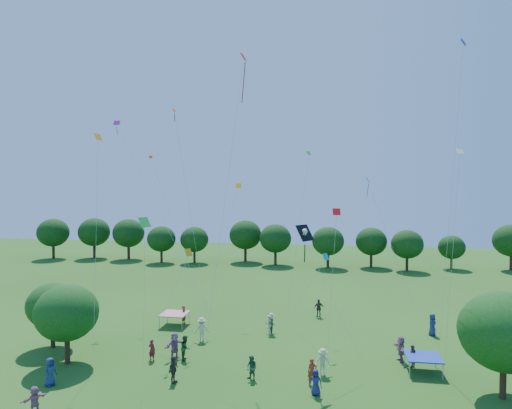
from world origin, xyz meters
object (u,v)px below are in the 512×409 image
object	(u,v)px
near_tree_west	(67,313)
near_tree_east	(504,332)
near_tree_north	(52,305)
pirate_kite	(305,234)
tent_red_stripe	(175,314)
red_high_kite	(238,108)
tent_blue	(423,357)

from	to	relation	value
near_tree_west	near_tree_east	bearing A→B (deg)	-1.34
near_tree_west	near_tree_north	world-z (taller)	near_tree_west
near_tree_east	pirate_kite	world-z (taller)	pirate_kite
tent_red_stripe	red_high_kite	size ratio (longest dim) A/B	0.11
pirate_kite	red_high_kite	distance (m)	10.72
tent_blue	pirate_kite	xyz separation A→B (m)	(-7.61, -1.21, 8.01)
near_tree_east	tent_red_stripe	size ratio (longest dim) A/B	2.79
near_tree_east	red_high_kite	world-z (taller)	red_high_kite
red_high_kite	pirate_kite	bearing A→B (deg)	-32.92
near_tree_north	near_tree_east	bearing A→B (deg)	-6.34
tent_blue	pirate_kite	distance (m)	11.12
tent_blue	red_high_kite	xyz separation A→B (m)	(-12.75, 2.11, 16.81)
tent_blue	pirate_kite	bearing A→B (deg)	-170.93
red_high_kite	near_tree_east	bearing A→B (deg)	-17.36
near_tree_north	pirate_kite	size ratio (longest dim) A/B	0.59
near_tree_east	pirate_kite	distance (m)	12.64
tent_blue	tent_red_stripe	bearing A→B (deg)	160.32
near_tree_west	tent_blue	distance (m)	23.96
near_tree_east	pirate_kite	size ratio (longest dim) A/B	0.74
near_tree_west	red_high_kite	xyz separation A→B (m)	(10.96, 4.52, 14.32)
near_tree_west	near_tree_north	xyz separation A→B (m)	(-2.89, 2.73, -0.34)
near_tree_east	tent_blue	xyz separation A→B (m)	(-3.77, 3.05, -2.84)
tent_red_stripe	near_tree_north	bearing A→B (deg)	-137.62
near_tree_north	red_high_kite	size ratio (longest dim) A/B	0.23
near_tree_north	near_tree_west	bearing A→B (deg)	-43.44
pirate_kite	red_high_kite	xyz separation A→B (m)	(-5.14, 3.33, 8.79)
near_tree_east	tent_red_stripe	xyz separation A→B (m)	(-23.14, 9.98, -2.84)
tent_red_stripe	pirate_kite	distance (m)	16.39
near_tree_north	red_high_kite	bearing A→B (deg)	7.36
near_tree_east	near_tree_north	bearing A→B (deg)	173.66
near_tree_west	tent_blue	size ratio (longest dim) A/B	2.48
near_tree_north	tent_red_stripe	bearing A→B (deg)	42.38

